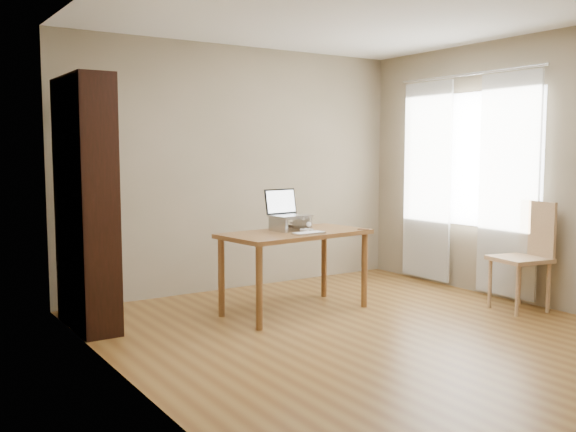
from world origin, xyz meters
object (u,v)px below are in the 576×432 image
object	(u,v)px
laptop	(287,209)
bookshelf	(86,204)
cat	(292,223)
keyboard	(309,233)
chair	(525,251)
desk	(295,242)

from	to	relation	value
laptop	bookshelf	bearing A→B (deg)	161.46
bookshelf	cat	distance (m)	1.85
bookshelf	keyboard	bearing A→B (deg)	-23.08
chair	desk	bearing A→B (deg)	159.57
bookshelf	chair	distance (m)	3.99
keyboard	desk	bearing A→B (deg)	86.97
bookshelf	laptop	bearing A→B (deg)	-12.30
laptop	chair	size ratio (longest dim) A/B	0.37
cat	chair	size ratio (longest dim) A/B	0.47
bookshelf	desk	bearing A→B (deg)	-16.69
cat	chair	distance (m)	2.21
bookshelf	desk	xyz separation A→B (m)	(1.75, -0.52, -0.40)
keyboard	cat	bearing A→B (deg)	80.32
laptop	keyboard	world-z (taller)	laptop
desk	chair	size ratio (longest dim) A/B	1.41
laptop	keyboard	bearing A→B (deg)	-96.63
laptop	keyboard	distance (m)	0.41
keyboard	chair	world-z (taller)	chair
bookshelf	chair	size ratio (longest dim) A/B	2.06
chair	keyboard	bearing A→B (deg)	164.87
bookshelf	cat	bearing A→B (deg)	-13.02
bookshelf	desk	world-z (taller)	bookshelf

